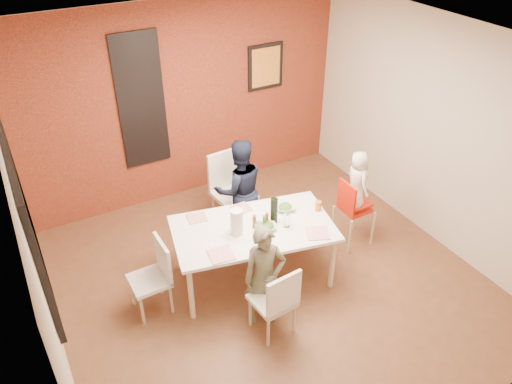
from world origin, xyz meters
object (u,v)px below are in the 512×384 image
chair_left (155,273)px  toddler (357,181)px  dining_table (253,232)px  paper_towel_roll (237,222)px  chair_far (230,186)px  wine_bottle (274,211)px  chair_near (277,300)px  child_far (239,189)px  high_chair (352,207)px  child_near (265,277)px

chair_left → toddler: (2.48, -0.11, 0.44)m
dining_table → paper_towel_roll: 0.29m
chair_far → paper_towel_roll: 1.20m
wine_bottle → paper_towel_roll: wine_bottle is taller
toddler → paper_towel_roll: 1.58m
chair_near → child_far: size_ratio=0.63×
paper_towel_roll → high_chair: bearing=-0.4°
child_near → wine_bottle: (0.44, 0.58, 0.29)m
child_near → chair_near: bearing=-70.8°
chair_far → high_chair: chair_far is taller
child_near → wine_bottle: bearing=70.0°
dining_table → chair_far: chair_far is taller
toddler → dining_table: bearing=96.0°
paper_towel_roll → wine_bottle: bearing=-2.2°
chair_near → wine_bottle: 1.01m
wine_bottle → high_chair: bearing=0.4°
chair_near → paper_towel_roll: (-0.01, 0.83, 0.40)m
high_chair → paper_towel_roll: size_ratio=3.04×
chair_left → child_far: (1.35, 0.72, 0.19)m
chair_left → child_near: (0.90, -0.70, 0.11)m
chair_left → paper_towel_roll: size_ratio=2.83×
chair_left → paper_towel_roll: paper_towel_roll is taller
chair_far → toddler: size_ratio=1.36×
child_near → child_far: size_ratio=0.88×
dining_table → child_far: child_far is taller
paper_towel_roll → toddler: bearing=-0.4°
dining_table → toddler: 1.40m
high_chair → child_far: child_far is taller
chair_far → wine_bottle: 1.13m
chair_left → toddler: bearing=86.1°
chair_far → wine_bottle: (0.00, -1.09, 0.30)m
chair_near → wine_bottle: (0.44, 0.81, 0.40)m
chair_far → child_far: size_ratio=0.77×
paper_towel_roll → chair_far: bearing=67.5°
chair_near → child_near: child_near is taller
chair_far → chair_left: size_ratio=1.22×
dining_table → chair_near: size_ratio=2.24×
chair_left → paper_towel_roll: 0.99m
chair_far → high_chair: (1.11, -1.08, -0.03)m
chair_near → child_far: child_far is taller
child_near → dining_table: bearing=89.1°
chair_near → child_far: (0.44, 1.65, 0.19)m
dining_table → chair_left: 1.12m
chair_far → wine_bottle: size_ratio=3.36×
child_near → paper_towel_roll: bearing=107.5°
chair_far → child_near: bearing=-109.6°
toddler → wine_bottle: 1.13m
chair_far → chair_left: (-1.35, -0.97, -0.10)m
high_chair → chair_near: bearing=118.1°
chair_near → high_chair: 1.75m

